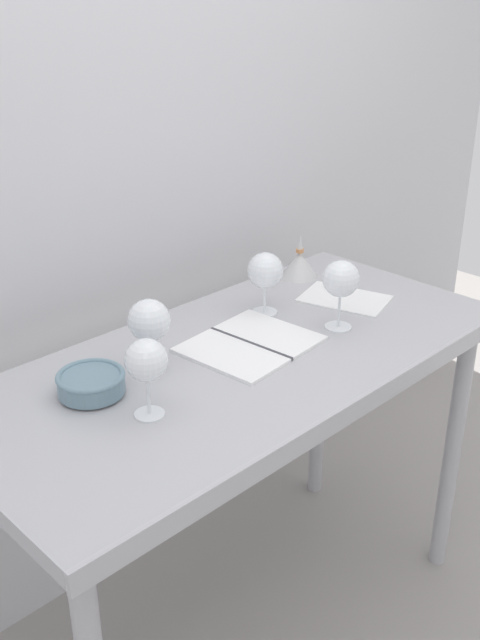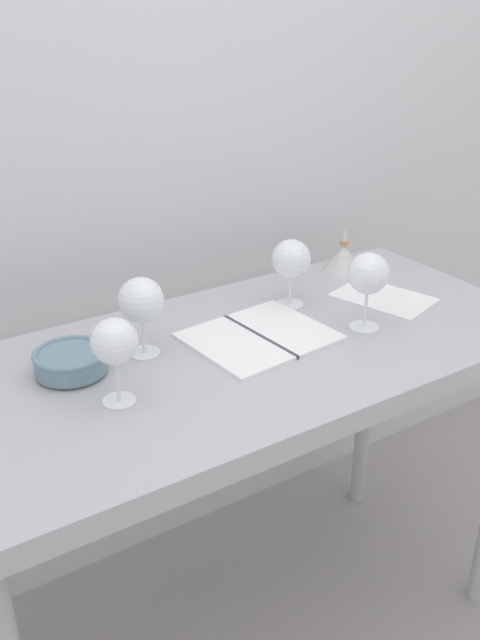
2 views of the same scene
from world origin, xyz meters
name	(u,v)px [view 1 (image 1 of 2)]	position (x,y,z in m)	size (l,w,h in m)	color
ground_plane	(241,624)	(0.00, 0.00, 0.00)	(6.00, 6.00, 0.00)	gray
back_wall	(110,156)	(0.00, 0.49, 1.30)	(3.80, 0.04, 2.60)	silver
steel_counter	(243,392)	(0.00, -0.01, 0.79)	(1.40, 0.65, 0.90)	#ADADB2
wine_glass_far_left	(149,322)	(-0.21, 0.09, 1.02)	(0.10, 0.10, 0.18)	white
wine_glass_near_right	(341,281)	(0.28, -0.07, 1.03)	(0.09, 0.09, 0.18)	white
wine_glass_near_left	(146,362)	(-0.33, -0.06, 1.03)	(0.09, 0.09, 0.17)	white
wine_glass_far_right	(265,272)	(0.21, 0.12, 1.02)	(0.10, 0.10, 0.17)	white
open_notebook	(250,344)	(0.04, 0.01, 0.90)	(0.33, 0.29, 0.01)	white
tasting_sheet_upper	(345,298)	(0.44, 0.03, 0.90)	(0.16, 0.24, 0.00)	white
tasting_bowl	(91,383)	(-0.37, 0.09, 0.93)	(0.15, 0.15, 0.05)	#4C4C4C
decanter_funnel	(299,264)	(0.48, 0.23, 0.94)	(0.11, 0.11, 0.13)	#BEBEBE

